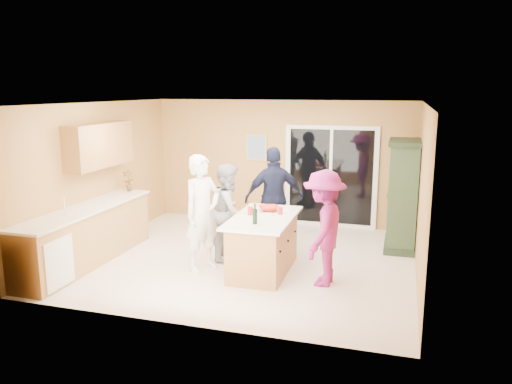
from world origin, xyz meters
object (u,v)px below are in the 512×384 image
(kitchen_island, at_px, (263,246))
(woman_navy, at_px, (274,198))
(woman_white, at_px, (202,213))
(green_hutch, at_px, (403,196))
(woman_magenta, at_px, (324,228))
(woman_grey, at_px, (229,211))

(kitchen_island, relative_size, woman_navy, 0.93)
(kitchen_island, height_order, woman_white, woman_white)
(kitchen_island, xyz_separation_m, woman_navy, (-0.14, 1.23, 0.50))
(green_hutch, bearing_deg, woman_white, -146.33)
(woman_white, bearing_deg, woman_magenta, -64.48)
(woman_magenta, bearing_deg, kitchen_island, -98.29)
(green_hutch, xyz_separation_m, woman_grey, (-2.78, -1.38, -0.14))
(kitchen_island, xyz_separation_m, green_hutch, (2.06, 1.83, 0.54))
(woman_magenta, bearing_deg, woman_grey, -106.93)
(woman_grey, bearing_deg, woman_magenta, -122.18)
(woman_white, distance_m, woman_navy, 1.61)
(green_hutch, height_order, woman_magenta, green_hutch)
(woman_magenta, bearing_deg, woman_navy, -137.42)
(woman_white, bearing_deg, kitchen_island, -52.50)
(woman_white, distance_m, woman_magenta, 1.92)
(kitchen_island, distance_m, woman_grey, 0.94)
(woman_grey, relative_size, woman_navy, 0.89)
(kitchen_island, relative_size, green_hutch, 0.87)
(woman_grey, xyz_separation_m, woman_magenta, (1.70, -0.69, 0.04))
(kitchen_island, relative_size, woman_grey, 1.05)
(kitchen_island, xyz_separation_m, woman_magenta, (0.98, -0.24, 0.43))
(green_hutch, bearing_deg, woman_magenta, -117.54)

